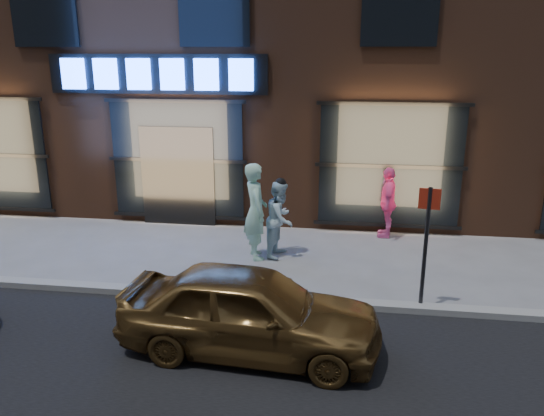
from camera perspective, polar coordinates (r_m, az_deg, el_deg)
The scene contains 8 objects.
ground at distance 9.95m, azimuth -16.65°, elevation -8.67°, with size 90.00×90.00×0.00m, color slate.
curb at distance 9.92m, azimuth -16.68°, elevation -8.35°, with size 60.00×0.25×0.12m, color gray.
storefront_building at distance 16.63m, azimuth -6.26°, elevation 20.05°, with size 30.20×8.28×10.30m.
man_bowtie at distance 10.75m, azimuth -1.77°, elevation -0.36°, with size 0.73×0.48×1.99m, color #9FD0BA.
man_cap at distance 10.91m, azimuth 0.91°, elevation -1.17°, with size 0.77×0.60×1.59m, color silver.
passerby at distance 12.32m, azimuth 12.34°, elevation 0.60°, with size 0.95×0.40×1.62m, color pink.
gold_sedan at distance 7.58m, azimuth -2.38°, elevation -10.96°, with size 1.48×3.67×1.25m, color brown.
sign_post at distance 8.81m, azimuth 16.26°, elevation -3.07°, with size 0.33×0.07×2.09m.
Camera 1 is at (3.99, -8.12, 4.14)m, focal length 35.00 mm.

